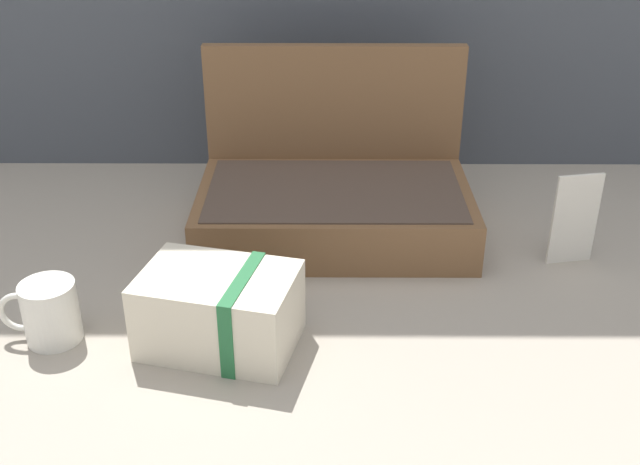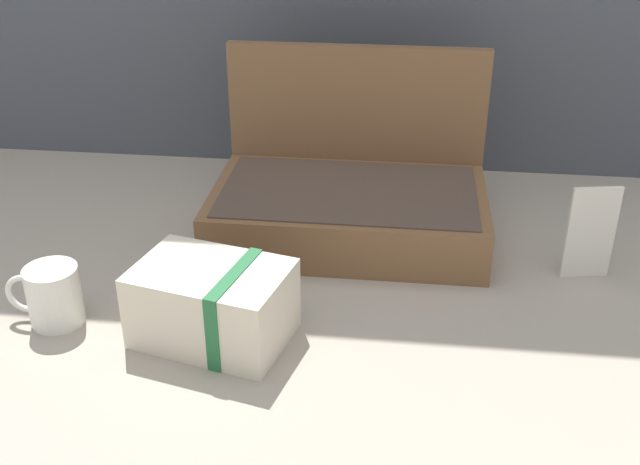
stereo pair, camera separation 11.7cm
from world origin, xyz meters
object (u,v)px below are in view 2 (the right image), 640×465
at_px(open_suitcase, 350,195).
at_px(cream_toiletry_bag, 215,304).
at_px(info_card_left, 591,233).
at_px(coffee_mug, 53,295).

relative_size(open_suitcase, cream_toiletry_bag, 2.00).
bearing_deg(info_card_left, coffee_mug, -174.99).
xyz_separation_m(cream_toiletry_bag, info_card_left, (0.57, 0.25, 0.02)).
distance_m(open_suitcase, info_card_left, 0.43).
height_order(coffee_mug, info_card_left, info_card_left).
xyz_separation_m(open_suitcase, coffee_mug, (-0.42, -0.36, -0.02)).
bearing_deg(cream_toiletry_bag, coffee_mug, 177.52).
relative_size(cream_toiletry_bag, info_card_left, 1.50).
bearing_deg(info_card_left, cream_toiletry_bag, -167.65).
xyz_separation_m(cream_toiletry_bag, coffee_mug, (-0.25, 0.01, -0.01)).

